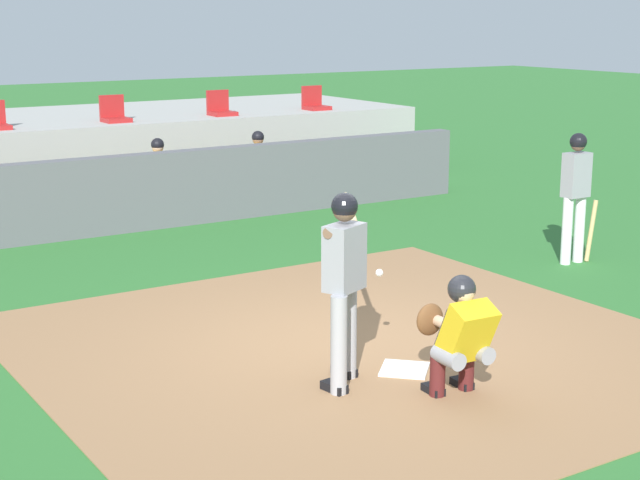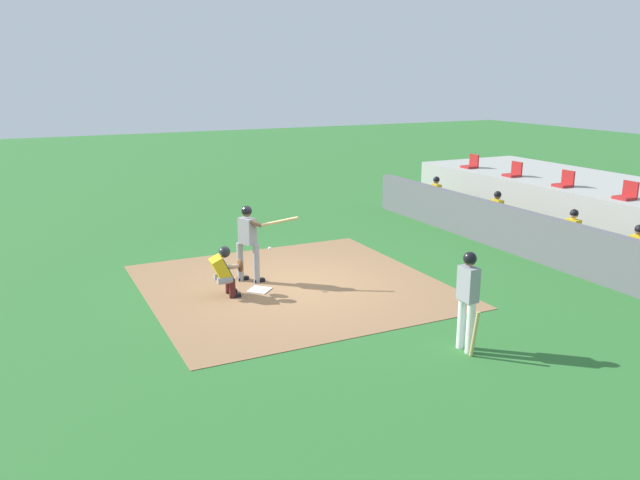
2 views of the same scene
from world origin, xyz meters
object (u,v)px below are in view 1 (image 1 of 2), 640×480
object	(u,v)px
home_plate	(404,369)
catcher_crouched	(459,332)
stadium_seat_3	(114,114)
dugout_player_2	(162,176)
batter_at_plate	(344,276)
stadium_seat_4	(221,108)
stadium_seat_5	(315,103)
dugout_player_3	(262,167)
on_deck_batter	(576,189)

from	to	relation	value
home_plate	catcher_crouched	size ratio (longest dim) A/B	0.31
stadium_seat_3	dugout_player_2	bearing A→B (deg)	-89.80
batter_at_plate	stadium_seat_4	world-z (taller)	stadium_seat_4
home_plate	dugout_player_2	world-z (taller)	dugout_player_2
home_plate	batter_at_plate	bearing A→B (deg)	177.80
stadium_seat_4	stadium_seat_5	size ratio (longest dim) A/B	1.00
dugout_player_3	stadium_seat_3	xyz separation A→B (m)	(-1.93, 2.03, 0.86)
dugout_player_2	stadium_seat_3	world-z (taller)	stadium_seat_3
batter_at_plate	on_deck_batter	xyz separation A→B (m)	(5.18, 2.09, -0.02)
home_plate	batter_at_plate	xyz separation A→B (m)	(-0.68, 0.03, 1.01)
dugout_player_2	stadium_seat_4	size ratio (longest dim) A/B	2.71
dugout_player_3	home_plate	bearing A→B (deg)	-110.31
catcher_crouched	stadium_seat_3	size ratio (longest dim) A/B	3.00
home_plate	batter_at_plate	distance (m)	1.22
home_plate	dugout_player_3	bearing A→B (deg)	69.69
batter_at_plate	on_deck_batter	world-z (taller)	batter_at_plate
on_deck_batter	dugout_player_3	xyz separation A→B (m)	(-1.49, 6.03, -0.35)
batter_at_plate	dugout_player_3	size ratio (longest dim) A/B	1.39
dugout_player_2	dugout_player_3	bearing A→B (deg)	0.00
home_plate	batter_at_plate	world-z (taller)	batter_at_plate
stadium_seat_4	catcher_crouched	bearing A→B (deg)	-106.51
home_plate	catcher_crouched	bearing A→B (deg)	-89.56
dugout_player_3	on_deck_batter	bearing A→B (deg)	-76.15
stadium_seat_4	stadium_seat_5	world-z (taller)	same
home_plate	stadium_seat_3	distance (m)	10.35
catcher_crouched	on_deck_batter	bearing A→B (deg)	32.67
dugout_player_2	stadium_seat_4	distance (m)	3.09
catcher_crouched	stadium_seat_3	xyz separation A→B (m)	(1.08, 10.94, 0.93)
dugout_player_3	stadium_seat_5	xyz separation A→B (m)	(2.40, 2.03, 0.86)
dugout_player_2	catcher_crouched	bearing A→B (deg)	-96.94
dugout_player_2	dugout_player_3	world-z (taller)	same
batter_at_plate	stadium_seat_4	bearing A→B (deg)	68.83
on_deck_batter	batter_at_plate	bearing A→B (deg)	-158.00
home_plate	on_deck_batter	xyz separation A→B (m)	(4.50, 2.12, 1.00)
home_plate	dugout_player_3	size ratio (longest dim) A/B	0.34
dugout_player_2	stadium_seat_4	xyz separation A→B (m)	(2.16, 2.03, 0.86)
dugout_player_2	stadium_seat_5	distance (m)	4.86
batter_at_plate	stadium_seat_4	size ratio (longest dim) A/B	3.76
on_deck_batter	dugout_player_3	bearing A→B (deg)	103.85
stadium_seat_3	stadium_seat_5	distance (m)	4.33
home_plate	catcher_crouched	world-z (taller)	catcher_crouched
on_deck_batter	stadium_seat_3	size ratio (longest dim) A/B	3.72
dugout_player_3	dugout_player_2	bearing A→B (deg)	180.00
home_plate	dugout_player_3	distance (m)	8.71
catcher_crouched	dugout_player_3	distance (m)	9.40
on_deck_batter	catcher_crouched	bearing A→B (deg)	-147.33
on_deck_batter	dugout_player_3	world-z (taller)	on_deck_batter
catcher_crouched	stadium_seat_5	bearing A→B (deg)	63.69
catcher_crouched	stadium_seat_4	world-z (taller)	stadium_seat_4
batter_at_plate	stadium_seat_5	distance (m)	11.85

